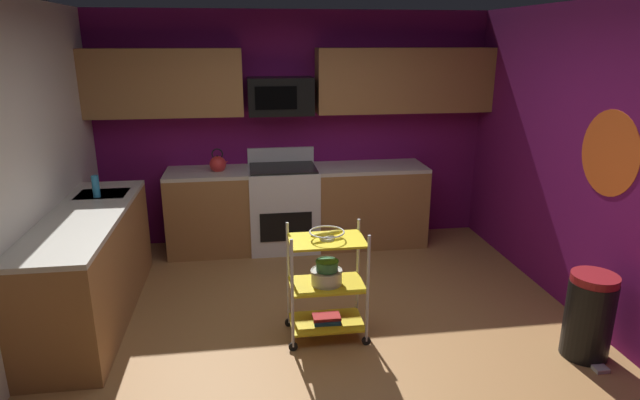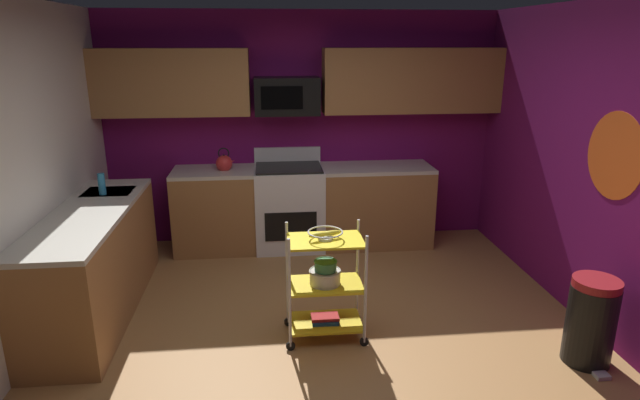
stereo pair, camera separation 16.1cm
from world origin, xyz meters
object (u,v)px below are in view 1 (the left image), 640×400
Objects in this scene: kettle at (218,164)px; dish_soap_bottle at (96,186)px; microwave at (280,96)px; fruit_bowl at (327,234)px; trash_can at (589,316)px; mixing_bowl_large at (327,276)px; rolling_cart at (327,284)px; book_stack at (327,318)px; oven_range at (284,207)px; mixing_bowl_small at (327,265)px.

kettle reaches higher than dish_soap_bottle.
fruit_bowl is (0.19, -2.08, -0.82)m from microwave.
dish_soap_bottle is at bearing 156.57° from trash_can.
mixing_bowl_large is at bearing -84.86° from microwave.
fruit_bowl is at bearing -84.83° from microwave.
fruit_bowl is at bearing 163.83° from trash_can.
mixing_bowl_large is at bearing 180.00° from rolling_cart.
book_stack is at bearing -0.00° from mixing_bowl_large.
trash_can is (1.88, -0.55, -0.19)m from mixing_bowl_large.
rolling_cart is 3.36× the size of fruit_bowl.
oven_range is 2.02m from dish_soap_bottle.
fruit_bowl is at bearing -65.71° from kettle.
mixing_bowl_large is (0.19, -1.97, 0.04)m from oven_range.
rolling_cart is 5.03× the size of mixing_bowl_small.
kettle is at bearing 114.29° from book_stack.
rolling_cart is 3.47× the size of kettle.
fruit_bowl is 2.16m from kettle.
microwave is at bearing 95.17° from fruit_bowl.
microwave is at bearing 128.29° from trash_can.
kettle reaches higher than oven_range.
trash_can is at bearing -16.17° from rolling_cart.
mixing_bowl_small is (0.19, -1.98, 0.14)m from oven_range.
book_stack is (-0.00, 0.01, -0.47)m from mixing_bowl_small.
oven_range is 0.87m from kettle.
fruit_bowl is 1.36× the size of dish_soap_bottle.
rolling_cart is at bearing 0.00° from fruit_bowl.
oven_range is 5.50× the size of dish_soap_bottle.
mixing_bowl_small reaches higher than book_stack.
oven_range is 4.17× the size of kettle.
mixing_bowl_small is at bearing -73.78° from rolling_cart.
book_stack is at bearing -82.87° from fruit_bowl.
mixing_bowl_large is 1.38× the size of mixing_bowl_small.
trash_can is (2.77, -2.51, -0.67)m from kettle.
book_stack is at bearing 163.83° from trash_can.
kettle is 0.40× the size of trash_can.
book_stack is at bearing -84.57° from oven_range.
book_stack is 0.33× the size of trash_can.
rolling_cart is at bearing -84.57° from oven_range.
kettle is (-0.89, 1.97, 0.48)m from mixing_bowl_large.
mixing_bowl_large is at bearing 180.00° from book_stack.
trash_can is (2.07, -2.52, -0.15)m from oven_range.
trash_can is at bearing -16.17° from book_stack.
rolling_cart is at bearing 163.83° from trash_can.
mixing_bowl_small reaches higher than mixing_bowl_large.
kettle is at bearing 114.29° from fruit_bowl.
trash_can is at bearing -23.43° from dish_soap_bottle.
oven_range is 1.23m from microwave.
mixing_bowl_large is 0.10m from mixing_bowl_small.
mixing_bowl_small is at bearing -73.78° from book_stack.
oven_range is 1.67× the size of trash_can.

